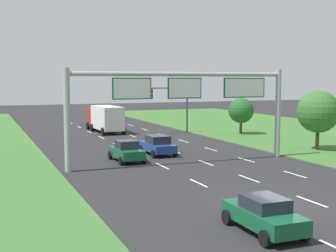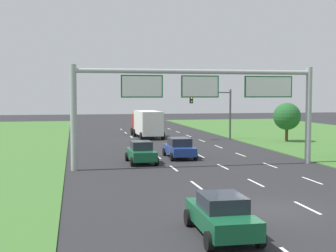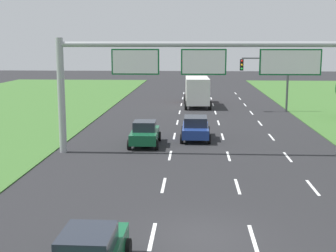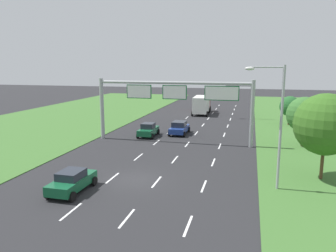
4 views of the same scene
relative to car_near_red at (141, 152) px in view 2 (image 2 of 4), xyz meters
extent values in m
plane|color=#262628|center=(3.58, -14.83, -0.79)|extent=(200.00, 200.00, 0.00)
cube|color=white|center=(1.83, -14.83, -0.78)|extent=(0.14, 2.40, 0.01)
cube|color=white|center=(1.83, -8.83, -0.78)|extent=(0.14, 2.40, 0.01)
cube|color=white|center=(1.83, -2.83, -0.78)|extent=(0.14, 2.40, 0.01)
cube|color=white|center=(1.83, 3.17, -0.78)|extent=(0.14, 2.40, 0.01)
cube|color=white|center=(1.83, 9.17, -0.78)|extent=(0.14, 2.40, 0.01)
cube|color=white|center=(1.83, 15.17, -0.78)|extent=(0.14, 2.40, 0.01)
cube|color=white|center=(1.83, 21.17, -0.78)|extent=(0.14, 2.40, 0.01)
cube|color=white|center=(1.83, 27.17, -0.78)|extent=(0.14, 2.40, 0.01)
cube|color=white|center=(1.83, 33.17, -0.78)|extent=(0.14, 2.40, 0.01)
cube|color=white|center=(5.33, -14.83, -0.78)|extent=(0.14, 2.40, 0.01)
cube|color=white|center=(5.33, -8.83, -0.78)|extent=(0.14, 2.40, 0.01)
cube|color=white|center=(5.33, -2.83, -0.78)|extent=(0.14, 2.40, 0.01)
cube|color=white|center=(5.33, 3.17, -0.78)|extent=(0.14, 2.40, 0.01)
cube|color=white|center=(5.33, 9.17, -0.78)|extent=(0.14, 2.40, 0.01)
cube|color=white|center=(5.33, 15.17, -0.78)|extent=(0.14, 2.40, 0.01)
cube|color=white|center=(5.33, 21.17, -0.78)|extent=(0.14, 2.40, 0.01)
cube|color=white|center=(5.33, 27.17, -0.78)|extent=(0.14, 2.40, 0.01)
cube|color=white|center=(5.33, 33.17, -0.78)|extent=(0.14, 2.40, 0.01)
cube|color=white|center=(8.83, -8.83, -0.78)|extent=(0.14, 2.40, 0.01)
cube|color=white|center=(8.83, -2.83, -0.78)|extent=(0.14, 2.40, 0.01)
cube|color=white|center=(8.83, 3.17, -0.78)|extent=(0.14, 2.40, 0.01)
cube|color=white|center=(8.83, 9.17, -0.78)|extent=(0.14, 2.40, 0.01)
cube|color=white|center=(8.83, 15.17, -0.78)|extent=(0.14, 2.40, 0.01)
cube|color=white|center=(8.83, 21.17, -0.78)|extent=(0.14, 2.40, 0.01)
cube|color=white|center=(8.83, 27.17, -0.78)|extent=(0.14, 2.40, 0.01)
cube|color=white|center=(8.83, 33.17, -0.78)|extent=(0.14, 2.40, 0.01)
cube|color=#145633|center=(0.00, 0.01, -0.13)|extent=(1.79, 3.94, 0.67)
cube|color=#232833|center=(0.00, -0.05, 0.52)|extent=(1.47, 1.65, 0.63)
cylinder|color=black|center=(-0.91, 1.40, -0.47)|extent=(0.23, 0.64, 0.64)
cylinder|color=black|center=(0.85, 1.43, -0.47)|extent=(0.23, 0.64, 0.64)
cylinder|color=black|center=(-0.85, -1.41, -0.47)|extent=(0.23, 0.64, 0.64)
cylinder|color=black|center=(0.91, -1.37, -0.47)|extent=(0.23, 0.64, 0.64)
cube|color=#145633|center=(0.31, -18.03, -0.14)|extent=(1.74, 4.04, 0.65)
cube|color=#232833|center=(0.31, -18.10, 0.45)|extent=(1.47, 1.82, 0.53)
cylinder|color=black|center=(-0.55, -16.56, -0.47)|extent=(0.23, 0.64, 0.64)
cylinder|color=black|center=(1.20, -16.57, -0.47)|extent=(0.23, 0.64, 0.64)
cylinder|color=black|center=(-0.58, -19.48, -0.47)|extent=(0.23, 0.64, 0.64)
cylinder|color=black|center=(1.17, -19.50, -0.47)|extent=(0.23, 0.64, 0.64)
cube|color=navy|center=(3.36, 2.20, -0.15)|extent=(1.82, 4.24, 0.64)
cube|color=#232833|center=(3.36, 2.11, 0.50)|extent=(1.58, 2.05, 0.65)
cylinder|color=black|center=(2.45, 3.77, -0.47)|extent=(0.22, 0.64, 0.64)
cylinder|color=black|center=(4.28, 3.76, -0.47)|extent=(0.22, 0.64, 0.64)
cylinder|color=black|center=(2.43, 0.64, -0.47)|extent=(0.22, 0.64, 0.64)
cylinder|color=black|center=(4.27, 0.63, -0.47)|extent=(0.22, 0.64, 0.64)
cube|color=#B21E19|center=(3.41, 23.36, 0.76)|extent=(2.27, 2.17, 2.20)
cube|color=silver|center=(3.55, 19.21, 1.00)|extent=(2.56, 5.98, 2.67)
cylinder|color=black|center=(2.26, 23.82, -0.34)|extent=(0.31, 0.91, 0.90)
cylinder|color=black|center=(4.52, 23.90, -0.34)|extent=(0.31, 0.91, 0.90)
cylinder|color=black|center=(2.26, 21.52, -0.34)|extent=(0.31, 0.91, 0.90)
cylinder|color=black|center=(4.68, 21.60, -0.34)|extent=(0.31, 0.91, 0.90)
cylinder|color=black|center=(2.42, 16.82, -0.34)|extent=(0.31, 0.91, 0.90)
cylinder|color=black|center=(4.83, 16.90, -0.34)|extent=(0.31, 0.91, 0.90)
cylinder|color=#9EA0A5|center=(-4.82, -2.36, 2.71)|extent=(0.44, 0.44, 7.00)
cylinder|color=#9EA0A5|center=(11.98, -2.36, 2.71)|extent=(0.44, 0.44, 7.00)
cylinder|color=#9EA0A5|center=(3.58, -2.36, 5.81)|extent=(16.80, 0.32, 0.32)
cube|color=#0C5B28|center=(-0.27, -2.36, 4.79)|extent=(2.85, 0.12, 1.53)
cube|color=white|center=(-0.27, -2.43, 4.79)|extent=(2.69, 0.01, 1.37)
cube|color=#0C5B28|center=(3.78, -2.36, 4.79)|extent=(2.67, 0.12, 1.53)
cube|color=white|center=(3.78, -2.43, 4.79)|extent=(2.51, 0.01, 1.37)
cube|color=#0C5B28|center=(8.83, -2.36, 4.79)|extent=(3.58, 0.12, 1.53)
cube|color=white|center=(8.83, -2.43, 4.79)|extent=(3.42, 0.01, 1.37)
cylinder|color=#47494F|center=(12.34, 16.06, 2.01)|extent=(0.20, 0.20, 5.60)
cylinder|color=#47494F|center=(10.09, 16.06, 4.46)|extent=(4.50, 0.14, 0.14)
cube|color=black|center=(7.84, 16.06, 3.81)|extent=(0.32, 0.36, 1.10)
sphere|color=red|center=(7.84, 15.86, 4.18)|extent=(0.22, 0.22, 0.22)
sphere|color=orange|center=(7.84, 15.86, 3.81)|extent=(0.22, 0.22, 0.22)
sphere|color=green|center=(7.84, 15.86, 3.44)|extent=(0.22, 0.22, 0.22)
cylinder|color=#513823|center=(17.25, 12.09, 0.04)|extent=(0.31, 0.31, 1.65)
sphere|color=#225827|center=(17.25, 12.09, 1.93)|extent=(2.87, 2.87, 2.87)
camera|label=1|loc=(-10.25, -33.74, 5.41)|focal=50.00mm
camera|label=2|loc=(-4.80, -33.69, 4.25)|focal=50.00mm
camera|label=3|loc=(3.24, -30.20, 5.86)|focal=50.00mm
camera|label=4|loc=(11.77, -36.86, 7.69)|focal=35.00mm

